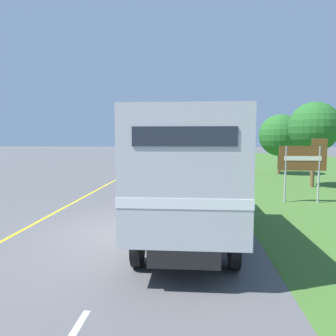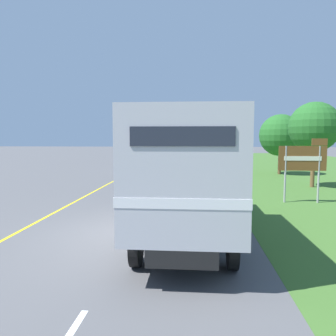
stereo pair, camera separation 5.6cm
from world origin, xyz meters
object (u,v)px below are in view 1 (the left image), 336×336
at_px(lead_car_red_ahead, 172,149).
at_px(roadside_tree_mid, 280,135).
at_px(horse_trailer_truck, 188,170).
at_px(lead_car_white, 154,160).
at_px(lead_car_black_ahead, 194,155).
at_px(roadside_tree_near, 314,127).
at_px(highway_sign, 304,161).

bearing_deg(lead_car_red_ahead, roadside_tree_mid, -68.86).
relative_size(horse_trailer_truck, lead_car_white, 1.91).
bearing_deg(lead_car_black_ahead, roadside_tree_near, -67.53).
distance_m(roadside_tree_near, roadside_tree_mid, 7.07).
xyz_separation_m(lead_car_white, highway_sign, (8.48, -12.98, 0.93)).
height_order(horse_trailer_truck, lead_car_black_ahead, horse_trailer_truck).
height_order(lead_car_red_ahead, roadside_tree_near, roadside_tree_near).
bearing_deg(horse_trailer_truck, lead_car_red_ahead, 94.49).
xyz_separation_m(lead_car_white, lead_car_black_ahead, (3.46, 9.36, -0.05)).
relative_size(horse_trailer_truck, highway_sign, 2.74).
relative_size(lead_car_red_ahead, roadside_tree_near, 0.80).
relative_size(lead_car_black_ahead, roadside_tree_near, 0.85).
relative_size(horse_trailer_truck, roadside_tree_mid, 1.65).
height_order(lead_car_red_ahead, roadside_tree_mid, roadside_tree_mid).
xyz_separation_m(lead_car_white, roadside_tree_mid, (10.47, -0.97, 2.17)).
bearing_deg(roadside_tree_mid, horse_trailer_truck, -112.08).
distance_m(horse_trailer_truck, highway_sign, 7.69).
xyz_separation_m(horse_trailer_truck, lead_car_red_ahead, (-3.57, 45.46, -0.98)).
xyz_separation_m(highway_sign, roadside_tree_near, (2.16, 4.96, 1.67)).
xyz_separation_m(horse_trailer_truck, lead_car_white, (-3.29, 18.65, -1.00)).
distance_m(horse_trailer_truck, roadside_tree_mid, 19.11).
xyz_separation_m(lead_car_red_ahead, highway_sign, (8.76, -39.79, 0.91)).
height_order(horse_trailer_truck, lead_car_red_ahead, horse_trailer_truck).
height_order(highway_sign, roadside_tree_mid, roadside_tree_mid).
xyz_separation_m(roadside_tree_near, roadside_tree_mid, (-0.18, 7.05, -0.43)).
height_order(lead_car_white, roadside_tree_mid, roadside_tree_mid).
distance_m(horse_trailer_truck, lead_car_red_ahead, 45.61).
height_order(horse_trailer_truck, lead_car_white, horse_trailer_truck).
bearing_deg(roadside_tree_near, horse_trailer_truck, -124.66).
bearing_deg(roadside_tree_near, lead_car_white, 143.01).
bearing_deg(lead_car_white, highway_sign, -56.83).
height_order(horse_trailer_truck, roadside_tree_mid, roadside_tree_mid).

